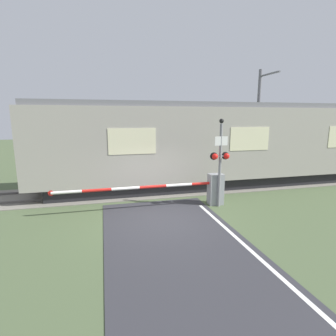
% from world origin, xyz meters
% --- Properties ---
extents(ground_plane, '(80.00, 80.00, 0.00)m').
position_xyz_m(ground_plane, '(0.00, 0.00, 0.00)').
color(ground_plane, '#475638').
extents(track_bed, '(36.00, 3.20, 0.13)m').
position_xyz_m(track_bed, '(0.00, 3.92, 0.02)').
color(track_bed, slate).
rests_on(track_bed, ground_plane).
extents(train, '(20.45, 2.78, 4.32)m').
position_xyz_m(train, '(4.88, 3.92, 2.21)').
color(train, black).
rests_on(train, ground_plane).
extents(crossing_barrier, '(6.80, 0.44, 1.30)m').
position_xyz_m(crossing_barrier, '(1.94, 1.08, 0.71)').
color(crossing_barrier, gray).
rests_on(crossing_barrier, ground_plane).
extents(signal_post, '(0.80, 0.26, 3.57)m').
position_xyz_m(signal_post, '(2.55, 0.78, 2.03)').
color(signal_post, gray).
rests_on(signal_post, ground_plane).
extents(catenary_pole, '(0.20, 1.90, 6.44)m').
position_xyz_m(catenary_pole, '(7.40, 5.86, 3.37)').
color(catenary_pole, slate).
rests_on(catenary_pole, ground_plane).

